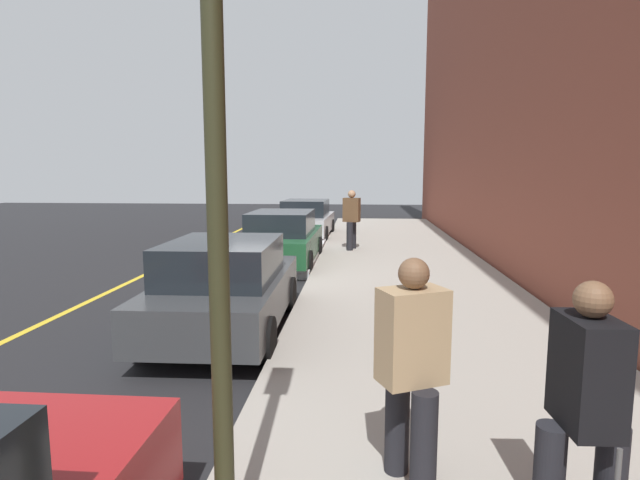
# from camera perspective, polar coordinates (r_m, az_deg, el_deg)

# --- Properties ---
(ground_plane) EXTENTS (56.00, 56.00, 0.00)m
(ground_plane) POSITION_cam_1_polar(r_m,az_deg,el_deg) (12.84, -5.30, -3.81)
(ground_plane) COLOR black
(sidewalk) EXTENTS (28.00, 4.60, 0.15)m
(sidewalk) POSITION_cam_1_polar(r_m,az_deg,el_deg) (12.69, 9.58, -3.68)
(sidewalk) COLOR #A39E93
(sidewalk) RESTS_ON ground
(lane_stripe_centre) EXTENTS (28.00, 0.14, 0.01)m
(lane_stripe_centre) POSITION_cam_1_polar(r_m,az_deg,el_deg) (13.75, -18.57, -3.40)
(lane_stripe_centre) COLOR gold
(lane_stripe_centre) RESTS_ON ground
(snow_bank_curb) EXTENTS (7.83, 0.56, 0.22)m
(snow_bank_curb) POSITION_cam_1_polar(r_m,az_deg,el_deg) (15.84, -0.83, -1.18)
(snow_bank_curb) COLOR white
(snow_bank_curb) RESTS_ON ground
(parked_car_charcoal) EXTENTS (4.14, 1.96, 1.51)m
(parked_car_charcoal) POSITION_cam_1_polar(r_m,az_deg,el_deg) (8.10, -10.69, -5.26)
(parked_car_charcoal) COLOR black
(parked_car_charcoal) RESTS_ON ground
(parked_car_green) EXTENTS (4.35, 1.93, 1.51)m
(parked_car_green) POSITION_cam_1_polar(r_m,az_deg,el_deg) (13.76, -4.29, 0.17)
(parked_car_green) COLOR black
(parked_car_green) RESTS_ON ground
(parked_car_silver) EXTENTS (4.23, 2.01, 1.51)m
(parked_car_silver) POSITION_cam_1_polar(r_m,az_deg,el_deg) (19.35, -1.56, 2.36)
(parked_car_silver) COLOR black
(parked_car_silver) RESTS_ON ground
(pedestrian_brown_coat) EXTENTS (0.60, 0.56, 1.86)m
(pedestrian_brown_coat) POSITION_cam_1_polar(r_m,az_deg,el_deg) (15.71, 3.61, 2.52)
(pedestrian_brown_coat) COLOR black
(pedestrian_brown_coat) RESTS_ON sidewalk
(pedestrian_tan_coat) EXTENTS (0.55, 0.57, 1.79)m
(pedestrian_tan_coat) POSITION_cam_1_polar(r_m,az_deg,el_deg) (3.94, 10.37, -14.04)
(pedestrian_tan_coat) COLOR black
(pedestrian_tan_coat) RESTS_ON sidewalk
(pedestrian_black_coat) EXTENTS (0.49, 0.58, 1.76)m
(pedestrian_black_coat) POSITION_cam_1_polar(r_m,az_deg,el_deg) (3.69, 27.90, -16.68)
(pedestrian_black_coat) COLOR black
(pedestrian_black_coat) RESTS_ON sidewalk
(traffic_light_pole) EXTENTS (0.35, 0.26, 4.27)m
(traffic_light_pole) POSITION_cam_1_polar(r_m,az_deg,el_deg) (2.90, -11.94, 17.20)
(traffic_light_pole) COLOR #2D2D19
(traffic_light_pole) RESTS_ON sidewalk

